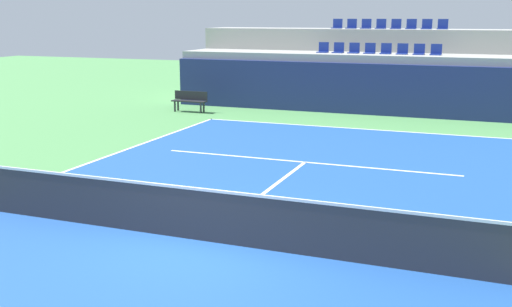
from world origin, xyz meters
The scene contains 12 objects.
ground_plane centered at (0.00, 0.00, 0.00)m, with size 80.00×80.00×0.00m, color #4C8C4C.
court_surface centered at (0.00, 0.00, 0.01)m, with size 11.00×24.00×0.01m, color #1E4C99.
baseline_far centered at (0.00, 11.95, 0.01)m, with size 11.00×0.10×0.00m, color white.
service_line_far centered at (0.00, 6.40, 0.01)m, with size 8.26×0.10×0.00m, color white.
centre_service_line centered at (0.00, 3.20, 0.01)m, with size 0.10×6.40×0.00m, color white.
back_wall centered at (0.00, 15.34, 1.02)m, with size 17.00×0.30×2.05m, color navy.
stands_tier_lower centered at (0.00, 16.69, 1.18)m, with size 17.00×2.40×2.36m, color #9E9E99.
stands_tier_upper centered at (0.00, 19.09, 1.67)m, with size 17.00×2.40×3.33m, color #9E9E99.
seating_row_lower centered at (0.00, 16.79, 2.49)m, with size 5.15×0.44×0.44m.
seating_row_upper centered at (0.00, 19.19, 3.46)m, with size 5.15×0.44×0.44m.
tennis_net centered at (0.00, 0.00, 0.51)m, with size 11.08×0.08×1.07m.
player_bench centered at (-7.11, 13.41, 0.51)m, with size 1.50×0.40×0.85m.
Camera 1 is at (4.64, -9.27, 3.92)m, focal length 43.12 mm.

